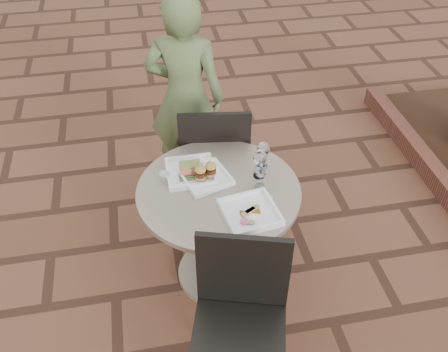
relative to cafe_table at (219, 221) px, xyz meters
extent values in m
plane|color=brown|center=(0.18, -0.06, -0.48)|extent=(60.00, 60.00, 0.00)
cylinder|color=gray|center=(0.00, 0.00, -0.46)|extent=(0.52, 0.52, 0.04)
cylinder|color=gray|center=(0.00, 0.00, -0.13)|extent=(0.08, 0.08, 0.70)
cylinder|color=tan|center=(0.00, 0.00, 0.23)|extent=(0.90, 0.90, 0.03)
cube|color=black|center=(0.08, 0.63, -0.03)|extent=(0.50, 0.50, 0.03)
cube|color=black|center=(0.06, 0.44, 0.22)|extent=(0.44, 0.09, 0.46)
cylinder|color=black|center=(0.30, 0.80, -0.26)|extent=(0.02, 0.02, 0.44)
cylinder|color=black|center=(-0.08, 0.85, -0.26)|extent=(0.02, 0.02, 0.44)
cylinder|color=black|center=(0.24, 0.42, -0.26)|extent=(0.02, 0.02, 0.44)
cylinder|color=black|center=(-0.13, 0.47, -0.26)|extent=(0.02, 0.02, 0.44)
cube|color=black|center=(-0.04, -0.74, -0.03)|extent=(0.55, 0.55, 0.03)
cube|color=black|center=(0.02, -0.54, 0.22)|extent=(0.43, 0.15, 0.46)
cylinder|color=black|center=(-0.17, -0.50, -0.26)|extent=(0.02, 0.02, 0.44)
cylinder|color=black|center=(0.20, -0.61, -0.26)|extent=(0.02, 0.02, 0.44)
imported|color=#4D5F34|center=(-0.06, 0.93, 0.26)|extent=(0.63, 0.51, 1.49)
cube|color=white|center=(-0.13, 0.16, 0.25)|extent=(0.27, 0.27, 0.01)
cube|color=#EA6552|center=(-0.13, 0.16, 0.29)|extent=(0.12, 0.08, 0.04)
cube|color=olive|center=(-0.13, 0.16, 0.32)|extent=(0.11, 0.07, 0.01)
cube|color=white|center=(-0.05, 0.09, 0.25)|extent=(0.31, 0.31, 0.01)
cube|color=white|center=(0.12, -0.22, 0.25)|extent=(0.31, 0.31, 0.01)
ellipsoid|color=#D65893|center=(0.08, -0.29, 0.27)|extent=(0.05, 0.04, 0.02)
cylinder|color=white|center=(0.23, -0.02, 0.25)|extent=(0.06, 0.06, 0.00)
cylinder|color=white|center=(0.23, -0.02, 0.29)|extent=(0.01, 0.01, 0.07)
ellipsoid|color=white|center=(0.23, -0.02, 0.36)|extent=(0.07, 0.07, 0.09)
cylinder|color=white|center=(0.23, -0.02, 0.36)|extent=(0.05, 0.05, 0.04)
cylinder|color=white|center=(0.24, 0.07, 0.25)|extent=(0.06, 0.06, 0.00)
cylinder|color=white|center=(0.24, 0.07, 0.29)|extent=(0.01, 0.01, 0.08)
ellipsoid|color=white|center=(0.24, 0.07, 0.38)|extent=(0.08, 0.08, 0.10)
cylinder|color=white|center=(0.28, 0.14, 0.25)|extent=(0.06, 0.06, 0.00)
cylinder|color=white|center=(0.28, 0.14, 0.29)|extent=(0.01, 0.01, 0.08)
ellipsoid|color=white|center=(0.28, 0.14, 0.37)|extent=(0.07, 0.07, 0.09)
cylinder|color=silver|center=(-0.28, 0.13, 0.27)|extent=(0.06, 0.06, 0.04)
camera|label=1|loc=(-0.35, -1.98, 2.07)|focal=40.00mm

